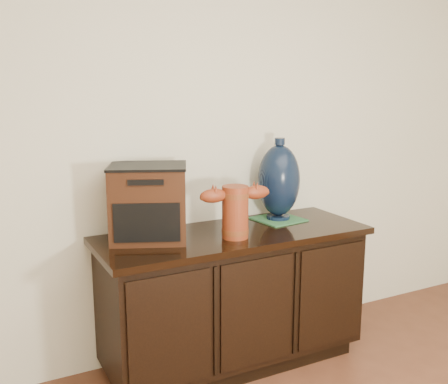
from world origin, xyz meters
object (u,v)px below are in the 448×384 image
tv_radio (149,203)px  sideboard (233,297)px  lamp_base (279,181)px  terracotta_vessel (235,209)px  spray_can (176,218)px

tv_radio → sideboard: bearing=12.6°
sideboard → lamp_base: bearing=17.1°
terracotta_vessel → spray_can: 0.33m
terracotta_vessel → tv_radio: tv_radio is taller
sideboard → tv_radio: (-0.44, 0.08, 0.56)m
terracotta_vessel → lamp_base: size_ratio=0.82×
lamp_base → sideboard: bearing=-162.9°
sideboard → terracotta_vessel: terracotta_vessel is taller
spray_can → lamp_base: bearing=-0.8°
terracotta_vessel → spray_can: bearing=144.9°
lamp_base → spray_can: (-0.63, 0.01, -0.15)m
sideboard → tv_radio: bearing=169.5°
sideboard → lamp_base: lamp_base is taller
tv_radio → spray_can: 0.19m
spray_can → terracotta_vessel: bearing=-40.8°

